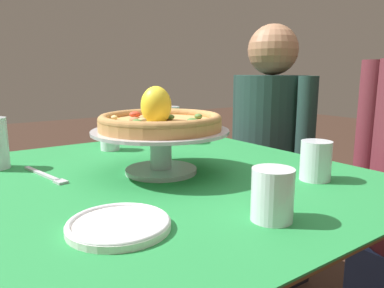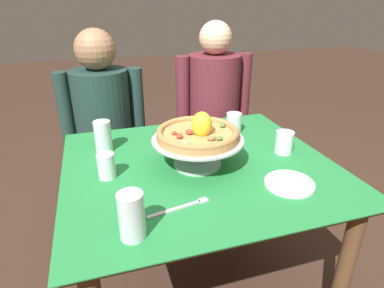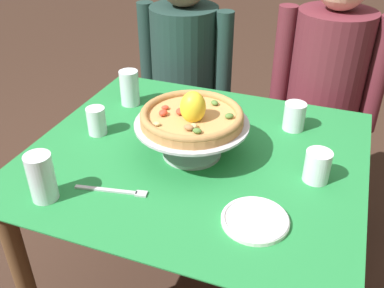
# 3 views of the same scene
# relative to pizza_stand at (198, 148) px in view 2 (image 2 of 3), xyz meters

# --- Properties ---
(dining_table) EXTENTS (1.05, 0.94, 0.73)m
(dining_table) POSITION_rel_pizza_stand_xyz_m (0.01, 0.01, -0.19)
(dining_table) COLOR brown
(dining_table) RESTS_ON ground
(pizza_stand) EXTENTS (0.35, 0.35, 0.11)m
(pizza_stand) POSITION_rel_pizza_stand_xyz_m (0.00, 0.00, 0.00)
(pizza_stand) COLOR #B7B7C1
(pizza_stand) RESTS_ON dining_table
(pizza) EXTENTS (0.31, 0.31, 0.11)m
(pizza) POSITION_rel_pizza_stand_xyz_m (0.00, -0.00, 0.06)
(pizza) COLOR tan
(pizza) RESTS_ON pizza_stand
(water_glass_back_right) EXTENTS (0.07, 0.07, 0.10)m
(water_glass_back_right) POSITION_rel_pizza_stand_xyz_m (0.27, 0.27, -0.03)
(water_glass_back_right) COLOR white
(water_glass_back_right) RESTS_ON dining_table
(water_glass_front_left) EXTENTS (0.07, 0.07, 0.14)m
(water_glass_front_left) POSITION_rel_pizza_stand_xyz_m (-0.30, -0.35, -0.02)
(water_glass_front_left) COLOR silver
(water_glass_front_left) RESTS_ON dining_table
(water_glass_back_left) EXTENTS (0.07, 0.07, 0.13)m
(water_glass_back_left) POSITION_rel_pizza_stand_xyz_m (-0.34, 0.24, -0.02)
(water_glass_back_left) COLOR silver
(water_glass_back_left) RESTS_ON dining_table
(water_glass_side_right) EXTENTS (0.08, 0.08, 0.09)m
(water_glass_side_right) POSITION_rel_pizza_stand_xyz_m (0.38, -0.00, -0.04)
(water_glass_side_right) COLOR white
(water_glass_side_right) RESTS_ON dining_table
(water_glass_side_left) EXTENTS (0.06, 0.06, 0.10)m
(water_glass_side_left) POSITION_rel_pizza_stand_xyz_m (-0.35, 0.01, -0.03)
(water_glass_side_left) COLOR white
(water_glass_side_left) RESTS_ON dining_table
(side_plate) EXTENTS (0.18, 0.18, 0.02)m
(side_plate) POSITION_rel_pizza_stand_xyz_m (0.26, -0.24, -0.07)
(side_plate) COLOR white
(side_plate) RESTS_ON dining_table
(dinner_fork) EXTENTS (0.21, 0.06, 0.01)m
(dinner_fork) POSITION_rel_pizza_stand_xyz_m (-0.13, -0.26, -0.07)
(dinner_fork) COLOR #B7B7C1
(dinner_fork) RESTS_ON dining_table
(diner_left) EXTENTS (0.48, 0.33, 1.20)m
(diner_left) POSITION_rel_pizza_stand_xyz_m (-0.32, 0.76, -0.24)
(diner_left) COLOR black
(diner_left) RESTS_ON ground
(diner_right) EXTENTS (0.47, 0.33, 1.22)m
(diner_right) POSITION_rel_pizza_stand_xyz_m (0.34, 0.73, -0.23)
(diner_right) COLOR navy
(diner_right) RESTS_ON ground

